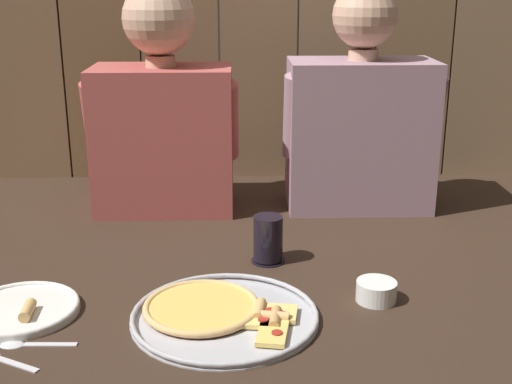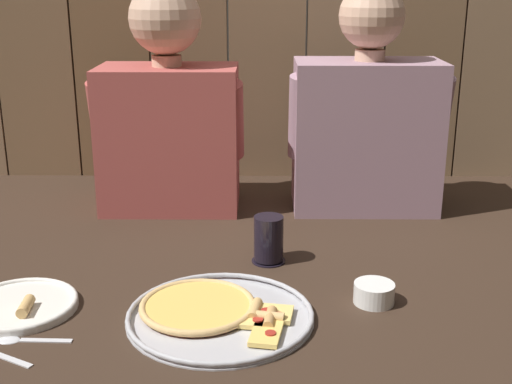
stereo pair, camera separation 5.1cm
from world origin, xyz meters
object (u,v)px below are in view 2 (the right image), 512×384
(dipping_bowl, at_px, (374,292))
(diner_left, at_px, (169,107))
(drinking_glass, at_px, (270,240))
(pizza_tray, at_px, (215,312))
(dinner_plate, at_px, (19,305))
(diner_right, at_px, (367,111))

(dipping_bowl, distance_m, diner_left, 0.81)
(drinking_glass, height_order, diner_left, diner_left)
(pizza_tray, distance_m, dinner_plate, 0.39)
(pizza_tray, distance_m, diner_right, 0.80)
(dipping_bowl, bearing_deg, dinner_plate, -177.16)
(dipping_bowl, distance_m, diner_right, 0.65)
(pizza_tray, relative_size, dinner_plate, 1.59)
(pizza_tray, xyz_separation_m, dinner_plate, (-0.39, 0.03, -0.00))
(drinking_glass, distance_m, diner_left, 0.53)
(pizza_tray, distance_m, dipping_bowl, 0.32)
(drinking_glass, height_order, diner_right, diner_right)
(dinner_plate, distance_m, diner_left, 0.73)
(diner_left, bearing_deg, drinking_glass, -54.90)
(diner_right, bearing_deg, diner_left, 179.93)
(pizza_tray, bearing_deg, dinner_plate, 176.06)
(dipping_bowl, relative_size, diner_left, 0.13)
(dipping_bowl, relative_size, diner_right, 0.13)
(dinner_plate, bearing_deg, dipping_bowl, 2.84)
(diner_right, bearing_deg, dinner_plate, -140.61)
(dinner_plate, distance_m, drinking_glass, 0.56)
(dinner_plate, bearing_deg, diner_right, 39.39)
(pizza_tray, bearing_deg, diner_left, 104.18)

